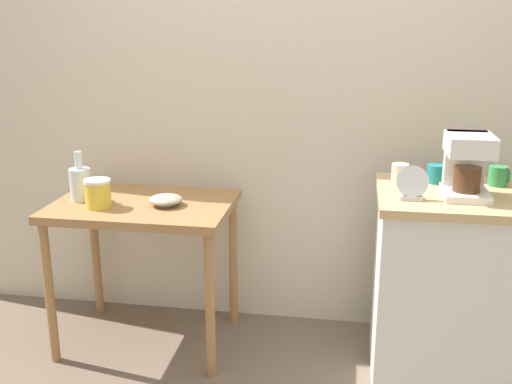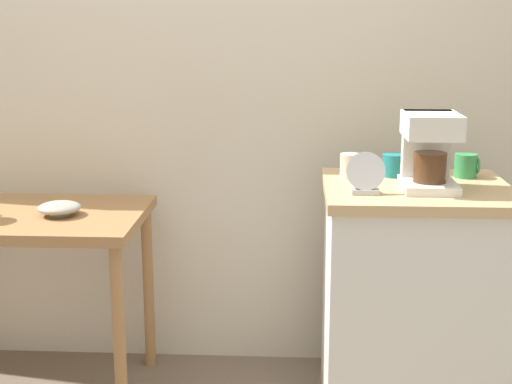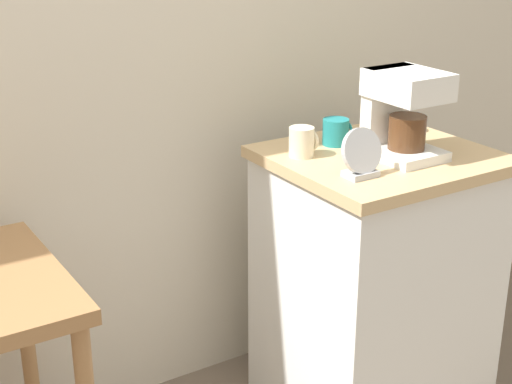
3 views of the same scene
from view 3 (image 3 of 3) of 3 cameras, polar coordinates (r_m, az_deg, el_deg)
The scene contains 6 objects.
kitchen_counter at distance 2.52m, azimuth 8.80°, elevation -6.65°, with size 0.65×0.59×0.88m.
coffee_maker at distance 2.30m, azimuth 10.76°, elevation 6.05°, with size 0.18×0.22×0.26m.
mug_small_cream at distance 2.29m, azimuth 3.46°, elevation 3.76°, with size 0.08×0.08×0.09m.
mug_dark_teal at distance 2.41m, azimuth 6.00°, elevation 4.49°, with size 0.09×0.08×0.08m.
mug_tall_green at distance 2.58m, azimuth 10.61°, elevation 5.33°, with size 0.09×0.08×0.09m.
table_clock at distance 2.12m, azimuth 7.86°, elevation 2.68°, with size 0.13×0.06×0.14m.
Camera 3 is at (-0.74, -1.71, 1.59)m, focal length 53.68 mm.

